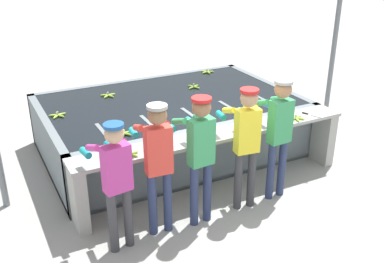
# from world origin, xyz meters

# --- Properties ---
(ground_plane) EXTENTS (80.00, 80.00, 0.00)m
(ground_plane) POSITION_xyz_m (0.00, 0.00, 0.00)
(ground_plane) COLOR #999993
(ground_plane) RESTS_ON ground
(wash_tank) EXTENTS (4.25, 2.78, 0.93)m
(wash_tank) POSITION_xyz_m (-0.00, 1.82, 0.46)
(wash_tank) COLOR slate
(wash_tank) RESTS_ON ground
(work_ledge) EXTENTS (4.25, 0.45, 0.93)m
(work_ledge) POSITION_xyz_m (0.00, 0.23, 0.65)
(work_ledge) COLOR #9E9E99
(work_ledge) RESTS_ON ground
(worker_0) EXTENTS (0.46, 0.74, 1.64)m
(worker_0) POSITION_xyz_m (-1.69, -0.37, 0.99)
(worker_0) COLOR #38383D
(worker_0) RESTS_ON ground
(worker_1) EXTENTS (0.44, 0.74, 1.73)m
(worker_1) POSITION_xyz_m (-1.13, -0.28, 1.06)
(worker_1) COLOR navy
(worker_1) RESTS_ON ground
(worker_2) EXTENTS (0.44, 0.74, 1.75)m
(worker_2) POSITION_xyz_m (-0.59, -0.33, 1.07)
(worker_2) COLOR navy
(worker_2) RESTS_ON ground
(worker_3) EXTENTS (0.46, 0.74, 1.73)m
(worker_3) POSITION_xyz_m (0.13, -0.29, 1.06)
(worker_3) COLOR #38383D
(worker_3) RESTS_ON ground
(worker_4) EXTENTS (0.42, 0.73, 1.76)m
(worker_4) POSITION_xyz_m (0.67, -0.27, 1.08)
(worker_4) COLOR navy
(worker_4) RESTS_ON ground
(banana_bunch_floating_0) EXTENTS (0.28, 0.27, 0.08)m
(banana_bunch_floating_0) POSITION_xyz_m (-1.19, 0.81, 0.94)
(banana_bunch_floating_0) COLOR #75A333
(banana_bunch_floating_0) RESTS_ON wash_tank
(banana_bunch_floating_1) EXTENTS (0.27, 0.28, 0.08)m
(banana_bunch_floating_1) POSITION_xyz_m (-0.88, 2.48, 0.94)
(banana_bunch_floating_1) COLOR #9EC642
(banana_bunch_floating_1) RESTS_ON wash_tank
(banana_bunch_floating_2) EXTENTS (0.28, 0.27, 0.08)m
(banana_bunch_floating_2) POSITION_xyz_m (-1.86, 1.93, 0.94)
(banana_bunch_floating_2) COLOR #9EC642
(banana_bunch_floating_2) RESTS_ON wash_tank
(banana_bunch_floating_3) EXTENTS (0.26, 0.26, 0.08)m
(banana_bunch_floating_3) POSITION_xyz_m (-0.42, 1.53, 0.94)
(banana_bunch_floating_3) COLOR #8CB738
(banana_bunch_floating_3) RESTS_ON wash_tank
(banana_bunch_floating_4) EXTENTS (0.27, 0.27, 0.08)m
(banana_bunch_floating_4) POSITION_xyz_m (0.66, 2.21, 0.94)
(banana_bunch_floating_4) COLOR #7FAD33
(banana_bunch_floating_4) RESTS_ON wash_tank
(banana_bunch_floating_5) EXTENTS (0.28, 0.27, 0.08)m
(banana_bunch_floating_5) POSITION_xyz_m (1.35, 2.95, 0.94)
(banana_bunch_floating_5) COLOR #9EC642
(banana_bunch_floating_5) RESTS_ON wash_tank
(banana_bunch_ledge_0) EXTENTS (0.28, 0.27, 0.08)m
(banana_bunch_ledge_0) POSITION_xyz_m (-1.35, 0.15, 0.95)
(banana_bunch_ledge_0) COLOR #8CB738
(banana_bunch_ledge_0) RESTS_ON work_ledge
(banana_bunch_ledge_1) EXTENTS (0.28, 0.28, 0.08)m
(banana_bunch_ledge_1) POSITION_xyz_m (1.32, 0.14, 0.95)
(banana_bunch_ledge_1) COLOR #93BC3D
(banana_bunch_ledge_1) RESTS_ON work_ledge
(knife_0) EXTENTS (0.17, 0.33, 0.02)m
(knife_0) POSITION_xyz_m (1.63, 0.18, 0.94)
(knife_0) COLOR silver
(knife_0) RESTS_ON work_ledge
(support_post_right) EXTENTS (0.09, 0.09, 3.20)m
(support_post_right) POSITION_xyz_m (3.14, 1.35, 1.60)
(support_post_right) COLOR slate
(support_post_right) RESTS_ON ground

